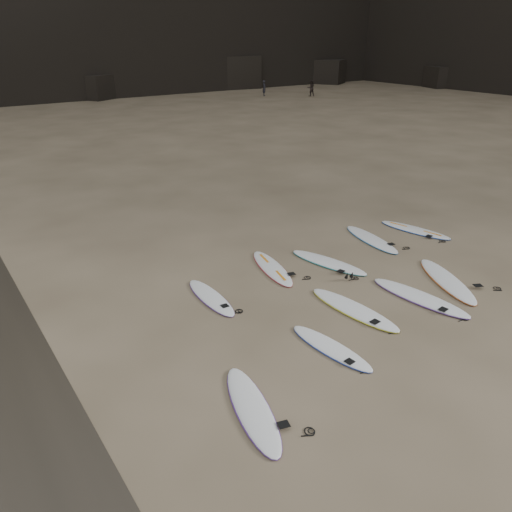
{
  "coord_description": "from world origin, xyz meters",
  "views": [
    {
      "loc": [
        -8.49,
        -7.04,
        6.29
      ],
      "look_at": [
        -2.46,
        1.63,
        1.5
      ],
      "focal_mm": 35.0,
      "sensor_mm": 36.0,
      "label": 1
    }
  ],
  "objects_px": {
    "surfboard_1": "(331,347)",
    "surfboard_3": "(420,297)",
    "surfboard_2": "(354,309)",
    "surfboard_7": "(328,262)",
    "surfboard_4": "(447,280)",
    "person_b": "(311,88)",
    "surfboard_5": "(211,297)",
    "surfboard_8": "(371,239)",
    "person_a": "(264,88)",
    "surfboard_9": "(415,230)",
    "surfboard_6": "(272,268)",
    "surfboard_0": "(252,408)"
  },
  "relations": [
    {
      "from": "surfboard_5",
      "to": "surfboard_9",
      "type": "xyz_separation_m",
      "value": [
        8.14,
        0.1,
        0.01
      ]
    },
    {
      "from": "surfboard_1",
      "to": "surfboard_6",
      "type": "distance_m",
      "value": 4.12
    },
    {
      "from": "surfboard_3",
      "to": "surfboard_5",
      "type": "distance_m",
      "value": 5.36
    },
    {
      "from": "surfboard_2",
      "to": "surfboard_5",
      "type": "xyz_separation_m",
      "value": [
        -2.58,
        2.54,
        -0.01
      ]
    },
    {
      "from": "surfboard_4",
      "to": "surfboard_8",
      "type": "bearing_deg",
      "value": 107.13
    },
    {
      "from": "surfboard_1",
      "to": "surfboard_2",
      "type": "distance_m",
      "value": 1.8
    },
    {
      "from": "surfboard_2",
      "to": "person_b",
      "type": "xyz_separation_m",
      "value": [
        27.72,
        34.1,
        0.76
      ]
    },
    {
      "from": "surfboard_3",
      "to": "person_b",
      "type": "xyz_separation_m",
      "value": [
        25.91,
        34.64,
        0.76
      ]
    },
    {
      "from": "surfboard_1",
      "to": "surfboard_8",
      "type": "height_order",
      "value": "surfboard_8"
    },
    {
      "from": "surfboard_3",
      "to": "surfboard_9",
      "type": "xyz_separation_m",
      "value": [
        3.75,
        3.18,
        -0.0
      ]
    },
    {
      "from": "surfboard_5",
      "to": "surfboard_4",
      "type": "bearing_deg",
      "value": -23.85
    },
    {
      "from": "surfboard_0",
      "to": "surfboard_5",
      "type": "relative_size",
      "value": 1.11
    },
    {
      "from": "surfboard_1",
      "to": "person_b",
      "type": "xyz_separation_m",
      "value": [
        29.29,
        34.98,
        0.77
      ]
    },
    {
      "from": "surfboard_5",
      "to": "surfboard_6",
      "type": "distance_m",
      "value": 2.37
    },
    {
      "from": "surfboard_0",
      "to": "surfboard_2",
      "type": "bearing_deg",
      "value": 36.2
    },
    {
      "from": "surfboard_3",
      "to": "surfboard_6",
      "type": "height_order",
      "value": "surfboard_3"
    },
    {
      "from": "surfboard_7",
      "to": "person_b",
      "type": "relative_size",
      "value": 1.6
    },
    {
      "from": "surfboard_6",
      "to": "person_b",
      "type": "height_order",
      "value": "person_b"
    },
    {
      "from": "surfboard_5",
      "to": "surfboard_8",
      "type": "distance_m",
      "value": 6.3
    },
    {
      "from": "surfboard_2",
      "to": "surfboard_5",
      "type": "bearing_deg",
      "value": 130.76
    },
    {
      "from": "surfboard_6",
      "to": "person_a",
      "type": "xyz_separation_m",
      "value": [
        24.2,
        34.12,
        0.72
      ]
    },
    {
      "from": "surfboard_7",
      "to": "surfboard_9",
      "type": "height_order",
      "value": "surfboard_7"
    },
    {
      "from": "surfboard_7",
      "to": "person_b",
      "type": "distance_m",
      "value": 41.27
    },
    {
      "from": "surfboard_2",
      "to": "surfboard_3",
      "type": "xyz_separation_m",
      "value": [
        1.81,
        -0.54,
        0.0
      ]
    },
    {
      "from": "surfboard_1",
      "to": "surfboard_3",
      "type": "relative_size",
      "value": 0.81
    },
    {
      "from": "person_b",
      "to": "surfboard_0",
      "type": "bearing_deg",
      "value": 65.78
    },
    {
      "from": "surfboard_1",
      "to": "person_b",
      "type": "height_order",
      "value": "person_b"
    },
    {
      "from": "surfboard_4",
      "to": "surfboard_5",
      "type": "height_order",
      "value": "surfboard_4"
    },
    {
      "from": "surfboard_0",
      "to": "person_b",
      "type": "height_order",
      "value": "person_b"
    },
    {
      "from": "surfboard_1",
      "to": "surfboard_3",
      "type": "bearing_deg",
      "value": 0.59
    },
    {
      "from": "surfboard_8",
      "to": "person_a",
      "type": "relative_size",
      "value": 1.71
    },
    {
      "from": "surfboard_2",
      "to": "person_a",
      "type": "height_order",
      "value": "person_a"
    },
    {
      "from": "surfboard_5",
      "to": "person_b",
      "type": "relative_size",
      "value": 1.4
    },
    {
      "from": "surfboard_0",
      "to": "surfboard_8",
      "type": "distance_m",
      "value": 8.92
    },
    {
      "from": "surfboard_4",
      "to": "surfboard_8",
      "type": "distance_m",
      "value": 3.3
    },
    {
      "from": "surfboard_3",
      "to": "surfboard_9",
      "type": "distance_m",
      "value": 4.91
    },
    {
      "from": "surfboard_0",
      "to": "surfboard_1",
      "type": "xyz_separation_m",
      "value": [
        2.48,
        0.61,
        -0.0
      ]
    },
    {
      "from": "person_a",
      "to": "surfboard_1",
      "type": "bearing_deg",
      "value": 170.73
    },
    {
      "from": "surfboard_1",
      "to": "surfboard_5",
      "type": "xyz_separation_m",
      "value": [
        -1.01,
        3.42,
        0.0
      ]
    },
    {
      "from": "surfboard_5",
      "to": "surfboard_7",
      "type": "xyz_separation_m",
      "value": [
        3.91,
        -0.16,
        0.01
      ]
    },
    {
      "from": "surfboard_8",
      "to": "person_a",
      "type": "xyz_separation_m",
      "value": [
        20.24,
        34.23,
        0.72
      ]
    },
    {
      "from": "surfboard_1",
      "to": "person_b",
      "type": "relative_size",
      "value": 1.39
    },
    {
      "from": "surfboard_7",
      "to": "surfboard_4",
      "type": "bearing_deg",
      "value": -69.32
    },
    {
      "from": "surfboard_4",
      "to": "surfboard_0",
      "type": "bearing_deg",
      "value": -145.17
    },
    {
      "from": "surfboard_6",
      "to": "person_a",
      "type": "bearing_deg",
      "value": 68.34
    },
    {
      "from": "surfboard_6",
      "to": "surfboard_8",
      "type": "bearing_deg",
      "value": 12.06
    },
    {
      "from": "surfboard_1",
      "to": "surfboard_5",
      "type": "distance_m",
      "value": 3.56
    },
    {
      "from": "surfboard_8",
      "to": "person_b",
      "type": "distance_m",
      "value": 39.37
    },
    {
      "from": "surfboard_7",
      "to": "person_a",
      "type": "distance_m",
      "value": 41.48
    },
    {
      "from": "surfboard_4",
      "to": "surfboard_5",
      "type": "xyz_separation_m",
      "value": [
        -5.78,
        2.89,
        -0.01
      ]
    }
  ]
}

